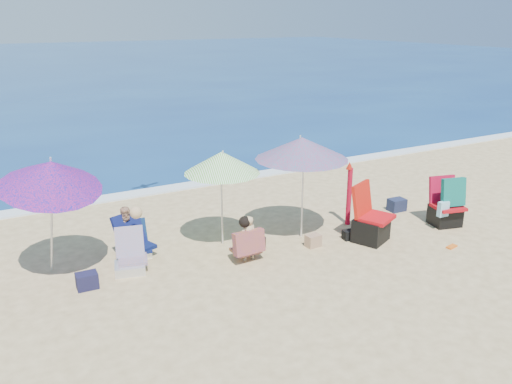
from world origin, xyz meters
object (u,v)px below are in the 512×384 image
umbrella_striped (222,162)px  person_center (248,239)px  chair_navy (137,247)px  chair_rainbow (130,260)px  camp_chair_left (370,224)px  umbrella_blue (51,175)px  furled_umbrella (349,190)px  umbrella_turquoise (302,148)px  person_left (129,231)px  camp_chair_right (446,208)px

umbrella_striped → person_center: umbrella_striped is taller
chair_navy → chair_rainbow: chair_rainbow is taller
person_center → umbrella_striped: bearing=95.7°
camp_chair_left → chair_navy: bearing=160.1°
umbrella_blue → furled_umbrella: (5.56, -0.41, -1.03)m
chair_rainbow → umbrella_blue: bearing=165.1°
umbrella_turquoise → chair_rainbow: (-3.30, 0.18, -1.58)m
chair_navy → furled_umbrella: bearing=-8.3°
furled_umbrella → camp_chair_left: size_ratio=1.20×
umbrella_striped → camp_chair_left: bearing=-24.6°
person_center → person_left: (-1.74, 1.24, 0.05)m
person_center → camp_chair_right: bearing=-6.4°
umbrella_blue → camp_chair_left: bearing=-13.2°
furled_umbrella → person_left: 4.41m
chair_rainbow → person_left: bearing=74.0°
umbrella_striped → umbrella_blue: bearing=177.9°
camp_chair_left → umbrella_blue: bearing=166.8°
chair_navy → camp_chair_right: bearing=-15.3°
umbrella_blue → chair_navy: bearing=9.4°
umbrella_turquoise → camp_chair_left: umbrella_turquoise is taller
chair_rainbow → person_center: size_ratio=0.89×
chair_rainbow → person_center: person_center is taller
umbrella_striped → chair_navy: (-1.56, 0.32, -1.44)m
furled_umbrella → chair_navy: 4.34m
camp_chair_left → camp_chair_right: size_ratio=1.06×
chair_rainbow → camp_chair_left: size_ratio=0.67×
umbrella_turquoise → person_left: 3.48m
furled_umbrella → person_center: furled_umbrella is taller
umbrella_blue → chair_rainbow: 1.92m
umbrella_blue → person_center: 3.38m
umbrella_striped → camp_chair_left: umbrella_striped is taller
umbrella_striped → furled_umbrella: size_ratio=1.38×
camp_chair_left → umbrella_turquoise: bearing=142.6°
umbrella_striped → chair_rainbow: 2.32m
furled_umbrella → chair_navy: furled_umbrella is taller
chair_navy → umbrella_turquoise: bearing=-12.5°
person_left → umbrella_blue: bearing=-166.0°
chair_rainbow → person_center: 2.03m
chair_navy → umbrella_striped: bearing=-11.7°
umbrella_blue → camp_chair_left: (5.41, -1.27, -1.43)m
umbrella_striped → person_left: umbrella_striped is taller
person_center → umbrella_turquoise: bearing=18.9°
umbrella_blue → camp_chair_right: bearing=-11.0°
umbrella_turquoise → chair_rainbow: 3.67m
camp_chair_right → person_left: bearing=164.1°
umbrella_turquoise → camp_chair_right: umbrella_turquoise is taller
camp_chair_right → person_center: camp_chair_right is taller
camp_chair_left → camp_chair_right: camp_chair_left is taller
camp_chair_right → person_center: bearing=173.6°
umbrella_striped → furled_umbrella: (2.69, -0.30, -0.87)m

